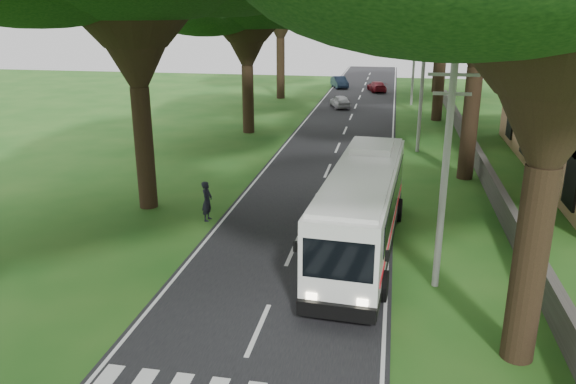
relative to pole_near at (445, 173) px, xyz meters
The scene contains 11 objects.
ground 9.15m from the pole_near, 132.51° to the right, with size 140.00×140.00×0.00m, color #1B4D16.
road 20.21m from the pole_near, 106.14° to the left, with size 8.00×120.00×0.04m, color black.
property_wall 18.68m from the pole_near, 79.00° to the left, with size 0.35×50.00×1.20m, color #383533.
pole_near is the anchor object (origin of this frame).
pole_mid 20.00m from the pole_near, 90.00° to the left, with size 1.60×0.24×8.00m.
pole_far 40.00m from the pole_near, 90.00° to the left, with size 1.60×0.24×8.00m.
coach_bus 4.48m from the pole_near, 136.70° to the left, with size 3.38×11.99×3.50m.
distant_car_a 37.67m from the pole_near, 100.71° to the left, with size 1.48×3.68×1.25m, color #B7B6BC.
distant_car_b 52.48m from the pole_near, 99.34° to the left, with size 1.44×4.13×1.36m, color navy.
distant_car_c 49.28m from the pole_near, 94.45° to the left, with size 1.69×4.17×1.21m, color maroon.
pedestrian 11.53m from the pole_near, 154.73° to the left, with size 0.69×0.45×1.88m, color black.
Camera 1 is at (3.66, -12.60, 9.39)m, focal length 35.00 mm.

